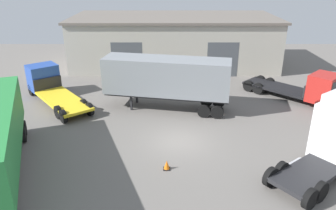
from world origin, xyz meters
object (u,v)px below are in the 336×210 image
Objects in this scene: flatbed_truck_blue at (48,84)px; traffic_cone at (166,165)px; container_trailer_teal at (167,78)px; flatbed_truck_red at (308,88)px.

traffic_cone is at bearing -175.69° from flatbed_truck_blue.
container_trailer_teal reaches higher than flatbed_truck_red.
flatbed_truck_red reaches higher than flatbed_truck_blue.
container_trailer_teal reaches higher than traffic_cone.
container_trailer_teal is at bearing -141.29° from flatbed_truck_blue.
traffic_cone is at bearing 101.11° from container_trailer_teal.
flatbed_truck_blue is at bearing 132.84° from traffic_cone.
container_trailer_teal is at bearing -128.96° from flatbed_truck_red.
container_trailer_teal is 1.41× the size of flatbed_truck_red.
flatbed_truck_blue is at bearing -1.57° from container_trailer_teal.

